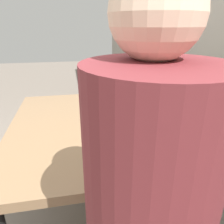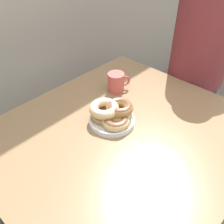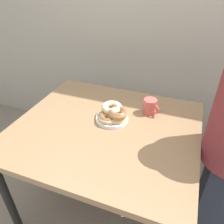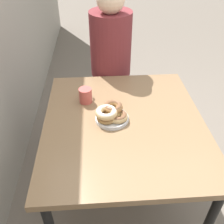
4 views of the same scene
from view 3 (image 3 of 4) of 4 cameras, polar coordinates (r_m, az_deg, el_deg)
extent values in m
cube|color=#9E998E|center=(1.92, 8.94, 25.50)|extent=(8.00, 0.05, 2.60)
cube|color=#846647|center=(1.35, -1.66, -4.33)|extent=(1.11, 0.98, 0.04)
cylinder|color=black|center=(1.61, -25.62, -19.69)|extent=(0.05, 0.05, 0.71)
cylinder|color=black|center=(2.07, -9.75, -2.57)|extent=(0.05, 0.05, 0.71)
cylinder|color=black|center=(1.86, 18.25, -8.83)|extent=(0.05, 0.05, 0.71)
cylinder|color=white|center=(1.39, 0.00, -1.82)|extent=(0.21, 0.21, 0.01)
torus|color=white|center=(1.38, 0.00, -1.42)|extent=(0.21, 0.21, 0.01)
torus|color=#D6B27A|center=(1.36, 1.38, -1.56)|extent=(0.16, 0.16, 0.03)
torus|color=#E0D17F|center=(1.35, 1.39, -1.36)|extent=(0.15, 0.15, 0.03)
torus|color=#B2844C|center=(1.41, 0.03, -0.16)|extent=(0.14, 0.14, 0.03)
torus|color=brown|center=(1.40, 0.03, 0.04)|extent=(0.13, 0.13, 0.03)
torus|color=#D6B27A|center=(1.35, -0.97, -1.56)|extent=(0.17, 0.17, 0.04)
torus|color=brown|center=(1.35, -0.97, -1.30)|extent=(0.16, 0.16, 0.03)
torus|color=#9E7042|center=(1.34, 1.48, -0.28)|extent=(0.17, 0.17, 0.04)
torus|color=brown|center=(1.33, 1.48, -0.02)|extent=(0.16, 0.16, 0.03)
torus|color=#D6B27A|center=(1.39, -0.04, 1.14)|extent=(0.16, 0.16, 0.04)
torus|color=silver|center=(1.38, -0.04, 1.39)|extent=(0.15, 0.15, 0.03)
cylinder|color=#B74C47|center=(1.45, 9.87, 1.47)|extent=(0.09, 0.09, 0.10)
cylinder|color=#382114|center=(1.43, 10.04, 2.99)|extent=(0.07, 0.07, 0.00)
torus|color=#B74C47|center=(1.43, 11.34, 0.65)|extent=(0.06, 0.04, 0.06)
cube|color=#232838|center=(1.63, 26.80, -19.93)|extent=(0.28, 0.20, 0.69)
camera|label=1|loc=(1.14, 57.95, 2.72)|focal=35.00mm
camera|label=2|loc=(1.13, -48.15, 19.98)|focal=40.00mm
camera|label=4|loc=(1.96, -40.76, 32.14)|focal=40.00mm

